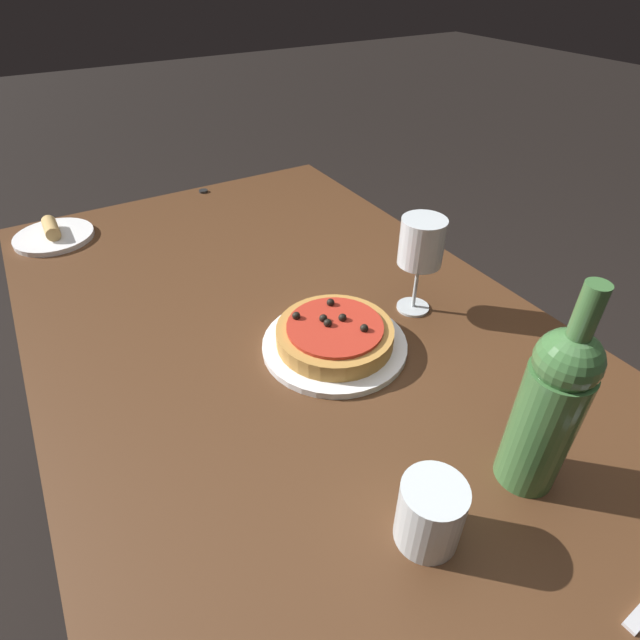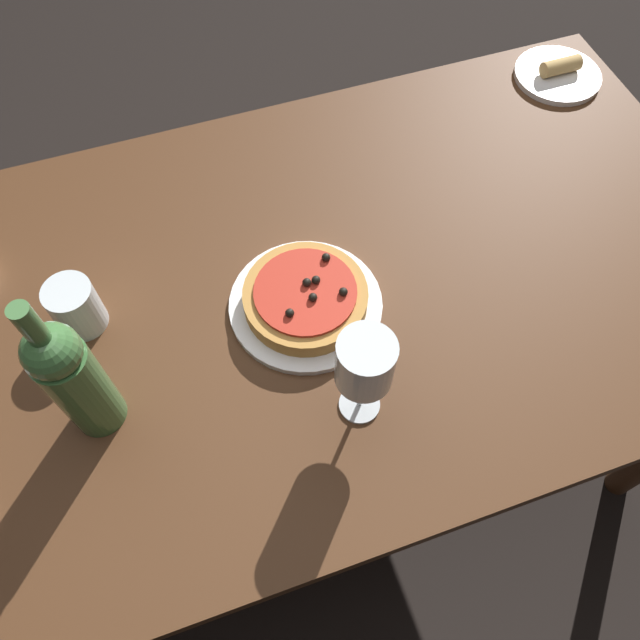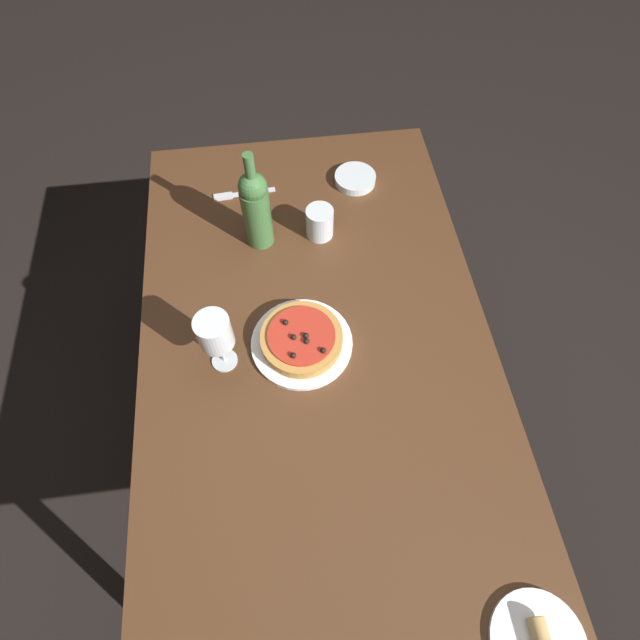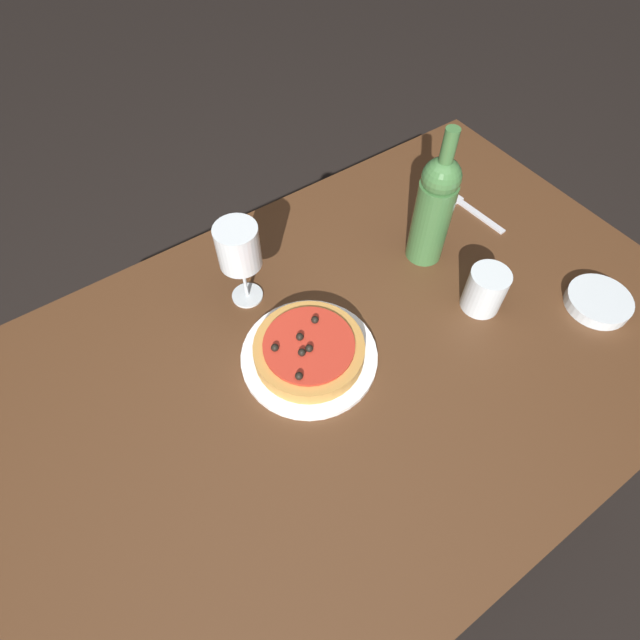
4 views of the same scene
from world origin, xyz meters
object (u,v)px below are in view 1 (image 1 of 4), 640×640
object	(u,v)px
wine_glass	(421,244)
wine_bottle	(549,407)
water_cup	(430,513)
pizza	(335,334)
dining_table	(310,383)
bottle_cap	(203,191)
side_plate	(54,235)
dinner_plate	(335,345)

from	to	relation	value
wine_glass	wine_bottle	world-z (taller)	wine_bottle
water_cup	pizza	bearing A→B (deg)	-14.42
dining_table	wine_glass	world-z (taller)	wine_glass
wine_glass	bottle_cap	size ratio (longest dim) A/B	7.68
side_plate	dinner_plate	bearing A→B (deg)	-151.76
dinner_plate	side_plate	distance (m)	0.76
water_cup	dining_table	bearing A→B (deg)	-8.03
dining_table	pizza	world-z (taller)	pizza
pizza	wine_bottle	bearing A→B (deg)	-167.30
water_cup	bottle_cap	size ratio (longest dim) A/B	3.78
dining_table	water_cup	world-z (taller)	water_cup
dining_table	side_plate	bearing A→B (deg)	26.46
wine_bottle	water_cup	distance (m)	0.18
wine_glass	bottle_cap	xyz separation A→B (m)	(0.72, 0.15, -0.13)
pizza	water_cup	bearing A→B (deg)	165.58
pizza	wine_glass	bearing A→B (deg)	-82.89
dining_table	pizza	size ratio (longest dim) A/B	7.71
wine_bottle	bottle_cap	size ratio (longest dim) A/B	12.39
pizza	bottle_cap	size ratio (longest dim) A/B	8.27
water_cup	bottle_cap	xyz separation A→B (m)	(1.09, -0.13, -0.04)
dinner_plate	wine_bottle	bearing A→B (deg)	-167.29
dining_table	water_cup	size ratio (longest dim) A/B	16.86
wine_bottle	wine_glass	bearing A→B (deg)	-16.89
dining_table	wine_bottle	xyz separation A→B (m)	(-0.36, -0.11, 0.21)
bottle_cap	side_plate	bearing A→B (deg)	101.73
dining_table	wine_glass	xyz separation A→B (m)	(0.00, -0.23, 0.22)
dinner_plate	pizza	xyz separation A→B (m)	(0.00, -0.00, 0.02)
dinner_plate	side_plate	size ratio (longest dim) A/B	1.41
dining_table	water_cup	xyz separation A→B (m)	(-0.36, 0.05, 0.13)
wine_bottle	side_plate	size ratio (longest dim) A/B	1.69
side_plate	pizza	bearing A→B (deg)	-151.75
pizza	bottle_cap	distance (m)	0.75
dinner_plate	wine_glass	world-z (taller)	wine_glass
dining_table	wine_glass	size ratio (longest dim) A/B	8.29
pizza	wine_bottle	size ratio (longest dim) A/B	0.67
dining_table	dinner_plate	distance (m)	0.10
dining_table	wine_bottle	world-z (taller)	wine_bottle
dining_table	bottle_cap	bearing A→B (deg)	-5.83
pizza	bottle_cap	bearing A→B (deg)	-2.86
pizza	wine_glass	size ratio (longest dim) A/B	1.08
dinner_plate	pizza	distance (m)	0.02
dinner_plate	side_plate	world-z (taller)	side_plate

